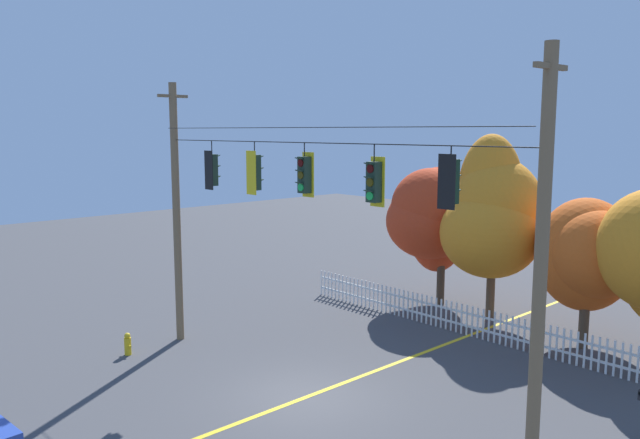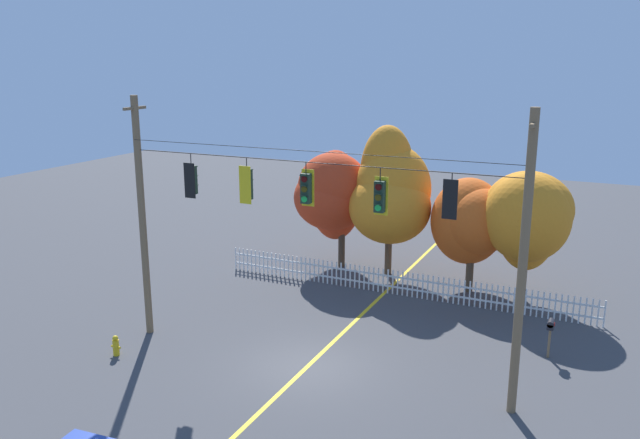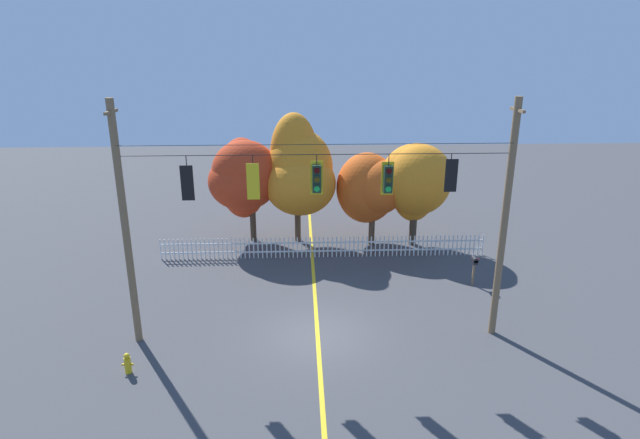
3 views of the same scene
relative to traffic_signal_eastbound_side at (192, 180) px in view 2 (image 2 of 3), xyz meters
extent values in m
plane|color=#424244|center=(4.40, 0.01, -6.07)|extent=(80.00, 80.00, 0.00)
cube|color=gold|center=(4.40, 0.01, -6.06)|extent=(0.16, 36.00, 0.01)
cylinder|color=brown|center=(-2.29, 0.01, -1.63)|extent=(0.26, 0.26, 8.88)
cylinder|color=brown|center=(11.09, 0.01, -1.63)|extent=(0.26, 0.26, 8.88)
cube|color=brown|center=(-2.29, 0.01, 2.36)|extent=(0.10, 1.10, 0.10)
cube|color=brown|center=(11.09, 0.01, 2.36)|extent=(0.10, 1.10, 0.10)
cylinder|color=black|center=(4.40, 0.01, 0.91)|extent=(13.18, 0.02, 0.02)
cylinder|color=black|center=(4.40, -0.24, 1.30)|extent=(13.18, 0.02, 0.02)
cylinder|color=black|center=(0.00, 0.01, 0.70)|extent=(0.03, 0.03, 0.42)
cube|color=black|center=(0.00, -0.12, -0.01)|extent=(0.43, 0.02, 1.22)
cube|color=#1E3323|center=(0.00, 0.01, -0.01)|extent=(0.30, 0.24, 0.98)
cylinder|color=#410706|center=(0.00, 0.14, 0.32)|extent=(0.20, 0.03, 0.20)
cube|color=#1E3323|center=(0.00, 0.19, 0.44)|extent=(0.22, 0.12, 0.06)
cylinder|color=#463B09|center=(0.00, 0.14, -0.01)|extent=(0.20, 0.03, 0.20)
cube|color=#1E3323|center=(0.00, 0.19, 0.11)|extent=(0.22, 0.12, 0.06)
cylinder|color=green|center=(0.00, 0.14, -0.33)|extent=(0.20, 0.03, 0.20)
cube|color=#1E3323|center=(0.00, 0.19, -0.22)|extent=(0.22, 0.12, 0.06)
cylinder|color=black|center=(2.22, 0.01, 0.72)|extent=(0.03, 0.03, 0.38)
cube|color=yellow|center=(2.22, -0.12, 0.02)|extent=(0.43, 0.02, 1.26)
cube|color=#1E3323|center=(2.22, 0.01, 0.02)|extent=(0.30, 0.24, 1.01)
cylinder|color=#410706|center=(2.22, 0.14, 0.36)|extent=(0.20, 0.03, 0.20)
cube|color=#1E3323|center=(2.22, 0.19, 0.48)|extent=(0.22, 0.12, 0.06)
cylinder|color=#463B09|center=(2.22, 0.14, 0.02)|extent=(0.20, 0.03, 0.20)
cube|color=#1E3323|center=(2.22, 0.19, 0.14)|extent=(0.22, 0.12, 0.06)
cylinder|color=green|center=(2.22, 0.14, -0.31)|extent=(0.20, 0.03, 0.20)
cube|color=#1E3323|center=(2.22, 0.19, -0.20)|extent=(0.22, 0.12, 0.06)
cylinder|color=black|center=(4.38, 0.01, 0.73)|extent=(0.03, 0.03, 0.36)
cube|color=yellow|center=(4.38, 0.14, 0.07)|extent=(0.43, 0.02, 1.18)
cube|color=#1E3323|center=(4.38, 0.01, 0.07)|extent=(0.30, 0.24, 0.96)
cylinder|color=#410706|center=(4.38, -0.13, 0.39)|extent=(0.20, 0.03, 0.20)
cube|color=#1E3323|center=(4.38, -0.17, 0.50)|extent=(0.22, 0.12, 0.06)
cylinder|color=#463B09|center=(4.38, -0.13, 0.07)|extent=(0.20, 0.03, 0.20)
cube|color=#1E3323|center=(4.38, -0.17, 0.18)|extent=(0.22, 0.12, 0.06)
cylinder|color=green|center=(4.38, -0.13, -0.25)|extent=(0.20, 0.03, 0.20)
cube|color=#1E3323|center=(4.38, -0.17, -0.13)|extent=(0.22, 0.12, 0.06)
cylinder|color=black|center=(6.84, 0.01, 0.71)|extent=(0.03, 0.03, 0.41)
cube|color=yellow|center=(6.84, 0.14, 0.03)|extent=(0.43, 0.02, 1.18)
cube|color=#1E3323|center=(6.84, 0.01, 0.03)|extent=(0.30, 0.24, 0.95)
cylinder|color=#410706|center=(6.84, -0.13, 0.34)|extent=(0.20, 0.03, 0.20)
cube|color=#1E3323|center=(6.84, -0.17, 0.46)|extent=(0.22, 0.12, 0.06)
cylinder|color=#463B09|center=(6.84, -0.13, 0.03)|extent=(0.20, 0.03, 0.20)
cube|color=#1E3323|center=(6.84, -0.17, 0.14)|extent=(0.22, 0.12, 0.06)
cylinder|color=green|center=(6.84, -0.13, -0.29)|extent=(0.20, 0.03, 0.20)
cube|color=#1E3323|center=(6.84, -0.17, -0.17)|extent=(0.22, 0.12, 0.06)
cylinder|color=black|center=(8.99, 0.01, 0.77)|extent=(0.03, 0.03, 0.28)
cube|color=black|center=(8.99, -0.12, 0.17)|extent=(0.43, 0.02, 1.15)
cube|color=black|center=(8.99, 0.01, 0.17)|extent=(0.30, 0.24, 0.93)
cylinder|color=#410706|center=(8.99, 0.14, 0.48)|extent=(0.20, 0.03, 0.20)
cube|color=black|center=(8.99, 0.19, 0.59)|extent=(0.22, 0.12, 0.06)
cylinder|color=#463B09|center=(8.99, 0.14, 0.17)|extent=(0.20, 0.03, 0.20)
cube|color=black|center=(8.99, 0.19, 0.28)|extent=(0.22, 0.12, 0.06)
cylinder|color=green|center=(8.99, 0.14, -0.14)|extent=(0.20, 0.03, 0.20)
cube|color=black|center=(8.99, 0.19, -0.03)|extent=(0.22, 0.12, 0.06)
cube|color=white|center=(-3.36, 7.78, -5.51)|extent=(0.06, 0.04, 1.11)
cube|color=white|center=(-3.13, 7.78, -5.51)|extent=(0.06, 0.04, 1.11)
cube|color=white|center=(-2.91, 7.78, -5.51)|extent=(0.06, 0.04, 1.11)
cube|color=white|center=(-2.68, 7.78, -5.51)|extent=(0.06, 0.04, 1.11)
cube|color=white|center=(-2.46, 7.78, -5.51)|extent=(0.06, 0.04, 1.11)
cube|color=white|center=(-2.23, 7.78, -5.51)|extent=(0.06, 0.04, 1.11)
cube|color=white|center=(-2.01, 7.78, -5.51)|extent=(0.06, 0.04, 1.11)
cube|color=white|center=(-1.78, 7.78, -5.51)|extent=(0.06, 0.04, 1.11)
cube|color=white|center=(-1.55, 7.78, -5.51)|extent=(0.06, 0.04, 1.11)
cube|color=white|center=(-1.33, 7.78, -5.51)|extent=(0.06, 0.04, 1.11)
cube|color=white|center=(-1.10, 7.78, -5.51)|extent=(0.06, 0.04, 1.11)
cube|color=white|center=(-0.88, 7.78, -5.51)|extent=(0.06, 0.04, 1.11)
cube|color=white|center=(-0.65, 7.78, -5.51)|extent=(0.06, 0.04, 1.11)
cube|color=white|center=(-0.43, 7.78, -5.51)|extent=(0.06, 0.04, 1.11)
cube|color=white|center=(-0.20, 7.78, -5.51)|extent=(0.06, 0.04, 1.11)
cube|color=white|center=(0.02, 7.78, -5.51)|extent=(0.06, 0.04, 1.11)
cube|color=white|center=(0.25, 7.78, -5.51)|extent=(0.06, 0.04, 1.11)
cube|color=white|center=(0.48, 7.78, -5.51)|extent=(0.06, 0.04, 1.11)
cube|color=white|center=(0.70, 7.78, -5.51)|extent=(0.06, 0.04, 1.11)
cube|color=white|center=(0.93, 7.78, -5.51)|extent=(0.06, 0.04, 1.11)
cube|color=white|center=(1.15, 7.78, -5.51)|extent=(0.06, 0.04, 1.11)
cube|color=white|center=(1.38, 7.78, -5.51)|extent=(0.06, 0.04, 1.11)
cube|color=white|center=(1.60, 7.78, -5.51)|extent=(0.06, 0.04, 1.11)
cube|color=white|center=(1.83, 7.78, -5.51)|extent=(0.06, 0.04, 1.11)
cube|color=white|center=(2.06, 7.78, -5.51)|extent=(0.06, 0.04, 1.11)
cube|color=white|center=(2.28, 7.78, -5.51)|extent=(0.06, 0.04, 1.11)
cube|color=white|center=(2.51, 7.78, -5.51)|extent=(0.06, 0.04, 1.11)
cube|color=white|center=(2.73, 7.78, -5.51)|extent=(0.06, 0.04, 1.11)
cube|color=white|center=(2.96, 7.78, -5.51)|extent=(0.06, 0.04, 1.11)
cube|color=white|center=(3.18, 7.78, -5.51)|extent=(0.06, 0.04, 1.11)
cube|color=white|center=(3.41, 7.78, -5.51)|extent=(0.06, 0.04, 1.11)
cube|color=white|center=(3.64, 7.78, -5.51)|extent=(0.06, 0.04, 1.11)
cube|color=white|center=(3.86, 7.78, -5.51)|extent=(0.06, 0.04, 1.11)
cube|color=white|center=(4.09, 7.78, -5.51)|extent=(0.06, 0.04, 1.11)
cube|color=white|center=(4.31, 7.78, -5.51)|extent=(0.06, 0.04, 1.11)
cube|color=white|center=(4.54, 7.78, -5.51)|extent=(0.06, 0.04, 1.11)
cube|color=white|center=(4.76, 7.78, -5.51)|extent=(0.06, 0.04, 1.11)
cube|color=white|center=(4.99, 7.78, -5.51)|extent=(0.06, 0.04, 1.11)
cube|color=white|center=(5.21, 7.78, -5.51)|extent=(0.06, 0.04, 1.11)
cube|color=white|center=(5.44, 7.78, -5.51)|extent=(0.06, 0.04, 1.11)
cube|color=white|center=(5.67, 7.78, -5.51)|extent=(0.06, 0.04, 1.11)
cube|color=white|center=(5.89, 7.78, -5.51)|extent=(0.06, 0.04, 1.11)
cube|color=white|center=(6.12, 7.78, -5.51)|extent=(0.06, 0.04, 1.11)
cube|color=white|center=(6.34, 7.78, -5.51)|extent=(0.06, 0.04, 1.11)
cube|color=white|center=(6.57, 7.78, -5.51)|extent=(0.06, 0.04, 1.11)
cube|color=white|center=(6.79, 7.78, -5.51)|extent=(0.06, 0.04, 1.11)
cube|color=white|center=(7.02, 7.78, -5.51)|extent=(0.06, 0.04, 1.11)
cube|color=white|center=(7.25, 7.78, -5.51)|extent=(0.06, 0.04, 1.11)
cube|color=white|center=(7.47, 7.78, -5.51)|extent=(0.06, 0.04, 1.11)
cube|color=white|center=(7.70, 7.78, -5.51)|extent=(0.06, 0.04, 1.11)
cube|color=white|center=(7.92, 7.78, -5.51)|extent=(0.06, 0.04, 1.11)
cube|color=white|center=(8.15, 7.78, -5.51)|extent=(0.06, 0.04, 1.11)
cube|color=white|center=(8.37, 7.78, -5.51)|extent=(0.06, 0.04, 1.11)
cube|color=white|center=(8.60, 7.78, -5.51)|extent=(0.06, 0.04, 1.11)
cube|color=white|center=(8.83, 7.78, -5.51)|extent=(0.06, 0.04, 1.11)
cube|color=white|center=(9.05, 7.78, -5.51)|extent=(0.06, 0.04, 1.11)
cube|color=white|center=(9.28, 7.78, -5.51)|extent=(0.06, 0.04, 1.11)
cube|color=white|center=(9.50, 7.78, -5.51)|extent=(0.06, 0.04, 1.11)
cube|color=white|center=(9.73, 7.78, -5.51)|extent=(0.06, 0.04, 1.11)
cube|color=white|center=(9.95, 7.78, -5.51)|extent=(0.06, 0.04, 1.11)
cube|color=white|center=(10.18, 7.78, -5.51)|extent=(0.06, 0.04, 1.11)
cube|color=white|center=(10.40, 7.78, -5.51)|extent=(0.06, 0.04, 1.11)
cube|color=white|center=(10.63, 7.78, -5.51)|extent=(0.06, 0.04, 1.11)
cube|color=white|center=(10.86, 7.78, -5.51)|extent=(0.06, 0.04, 1.11)
cube|color=white|center=(11.08, 7.78, -5.51)|extent=(0.06, 0.04, 1.11)
cube|color=white|center=(11.31, 7.78, -5.51)|extent=(0.06, 0.04, 1.11)
cube|color=white|center=(11.53, 7.78, -5.51)|extent=(0.06, 0.04, 1.11)
cube|color=white|center=(11.76, 7.78, -5.51)|extent=(0.06, 0.04, 1.11)
cube|color=white|center=(11.98, 7.78, -5.51)|extent=(0.06, 0.04, 1.11)
cube|color=white|center=(12.21, 7.78, -5.51)|extent=(0.06, 0.04, 1.11)
cube|color=white|center=(12.44, 7.78, -5.51)|extent=(0.06, 0.04, 1.11)
cube|color=white|center=(12.66, 7.78, -5.51)|extent=(0.06, 0.04, 1.11)
cube|color=white|center=(12.89, 7.78, -5.51)|extent=(0.06, 0.04, 1.11)
cube|color=white|center=(13.11, 7.78, -5.51)|extent=(0.06, 0.04, 1.11)
cube|color=white|center=(13.34, 7.78, -5.51)|extent=(0.06, 0.04, 1.11)
cube|color=white|center=(4.99, 7.81, -5.73)|extent=(16.70, 0.03, 0.08)
cube|color=white|center=(4.99, 7.81, -5.27)|extent=(16.70, 0.03, 0.08)
cylinder|color=#473828|center=(1.15, 10.48, -4.98)|extent=(0.33, 0.33, 2.16)
ellipsoid|color=red|center=(0.65, 10.79, -2.54)|extent=(2.70, 2.59, 4.50)
ellipsoid|color=red|center=(0.73, 10.17, -2.55)|extent=(3.75, 3.52, 3.14)
ellipsoid|color=red|center=(0.88, 10.06, -1.97)|extent=(3.54, 3.02, 3.35)
cylinder|color=brown|center=(3.66, 10.32, -4.80)|extent=(0.33, 0.33, 2.53)
ellipsoid|color=orange|center=(3.83, 9.84, -2.64)|extent=(3.84, 3.60, 3.40)
ellipsoid|color=orange|center=(3.81, 10.28, -1.86)|extent=(3.57, 3.35, 4.16)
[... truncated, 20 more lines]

